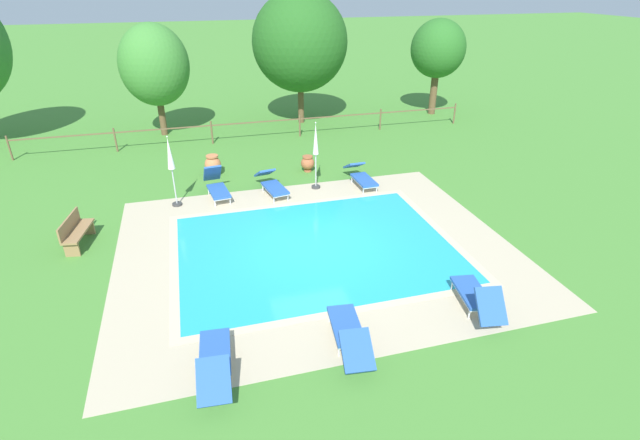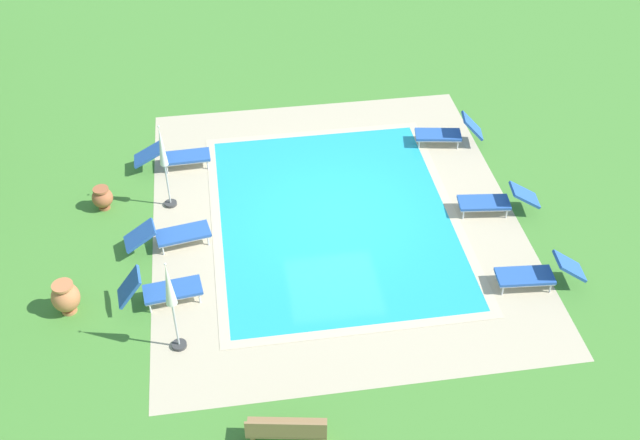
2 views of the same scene
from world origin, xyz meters
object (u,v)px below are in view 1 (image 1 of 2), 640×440
(terracotta_urn_near_fence, at_px, (213,165))
(terracotta_urn_by_tree, at_px, (308,163))
(sun_lounger_north_mid, at_px, (477,296))
(tree_centre, at_px, (300,42))
(sun_lounger_north_far, at_px, (361,176))
(sun_lounger_south_mid, at_px, (349,332))
(tree_west_mid, at_px, (154,65))
(wooden_bench_lawn_side, at_px, (75,231))
(tree_far_west, at_px, (438,49))
(sun_lounger_north_near_steps, at_px, (272,184))
(sun_lounger_north_end, at_px, (217,186))
(patio_umbrella_closed_row_west, at_px, (316,147))
(sun_lounger_south_end, at_px, (215,360))
(patio_umbrella_closed_row_mid_west, at_px, (171,161))

(terracotta_urn_near_fence, height_order, terracotta_urn_by_tree, terracotta_urn_near_fence)
(sun_lounger_north_mid, height_order, tree_centre, tree_centre)
(sun_lounger_north_far, height_order, sun_lounger_south_mid, sun_lounger_south_mid)
(terracotta_urn_by_tree, relative_size, tree_west_mid, 0.12)
(wooden_bench_lawn_side, relative_size, tree_west_mid, 0.30)
(sun_lounger_north_far, distance_m, tree_far_west, 11.75)
(wooden_bench_lawn_side, height_order, terracotta_urn_by_tree, wooden_bench_lawn_side)
(sun_lounger_north_near_steps, relative_size, wooden_bench_lawn_side, 1.36)
(sun_lounger_south_mid, xyz_separation_m, tree_centre, (3.10, 16.95, 3.64))
(sun_lounger_north_end, xyz_separation_m, tree_far_west, (12.56, 8.26, 3.05))
(sun_lounger_north_near_steps, distance_m, terracotta_urn_near_fence, 2.95)
(sun_lounger_south_mid, distance_m, terracotta_urn_by_tree, 10.08)
(terracotta_urn_near_fence, bearing_deg, patio_umbrella_closed_row_west, -32.73)
(sun_lounger_north_end, bearing_deg, terracotta_urn_near_fence, 89.26)
(sun_lounger_north_mid, bearing_deg, patio_umbrella_closed_row_west, 101.91)
(terracotta_urn_by_tree, height_order, tree_centre, tree_centre)
(sun_lounger_north_near_steps, relative_size, patio_umbrella_closed_row_west, 0.86)
(sun_lounger_north_end, distance_m, sun_lounger_south_end, 8.56)
(sun_lounger_north_end, distance_m, patio_umbrella_closed_row_mid_west, 1.86)
(tree_west_mid, bearing_deg, tree_far_west, 0.32)
(terracotta_urn_by_tree, relative_size, tree_far_west, 0.13)
(sun_lounger_north_near_steps, relative_size, tree_west_mid, 0.41)
(sun_lounger_north_near_steps, bearing_deg, terracotta_urn_near_fence, 129.41)
(sun_lounger_north_near_steps, height_order, tree_west_mid, tree_west_mid)
(sun_lounger_south_mid, xyz_separation_m, patio_umbrella_closed_row_mid_west, (-3.36, 8.08, 1.22))
(sun_lounger_north_near_steps, relative_size, sun_lounger_south_end, 1.03)
(sun_lounger_north_far, xyz_separation_m, wooden_bench_lawn_side, (-9.34, -1.99, 0.11))
(patio_umbrella_closed_row_west, height_order, tree_centre, tree_centre)
(sun_lounger_north_far, xyz_separation_m, tree_far_west, (7.36, 8.62, 3.09))
(tree_far_west, bearing_deg, patio_umbrella_closed_row_mid_west, -148.26)
(wooden_bench_lawn_side, bearing_deg, tree_west_mid, 77.79)
(sun_lounger_north_near_steps, bearing_deg, tree_centre, 69.96)
(sun_lounger_north_end, bearing_deg, patio_umbrella_closed_row_mid_west, -165.21)
(tree_centre, bearing_deg, sun_lounger_south_end, -108.91)
(tree_far_west, bearing_deg, wooden_bench_lawn_side, -147.58)
(sun_lounger_north_near_steps, height_order, tree_centre, tree_centre)
(patio_umbrella_closed_row_west, xyz_separation_m, wooden_bench_lawn_side, (-7.66, -2.15, -1.08))
(sun_lounger_north_far, height_order, terracotta_urn_near_fence, terracotta_urn_near_fence)
(tree_far_west, bearing_deg, patio_umbrella_closed_row_west, -136.91)
(sun_lounger_north_mid, relative_size, sun_lounger_south_end, 0.97)
(sun_lounger_north_end, bearing_deg, wooden_bench_lawn_side, -150.45)
(sun_lounger_south_end, height_order, terracotta_urn_by_tree, sun_lounger_south_end)
(sun_lounger_north_mid, xyz_separation_m, terracotta_urn_by_tree, (-1.54, 9.60, -0.04))
(sun_lounger_north_near_steps, xyz_separation_m, wooden_bench_lawn_side, (-6.04, -2.12, 0.11))
(sun_lounger_south_end, distance_m, patio_umbrella_closed_row_west, 9.43)
(patio_umbrella_closed_row_west, height_order, wooden_bench_lawn_side, patio_umbrella_closed_row_west)
(patio_umbrella_closed_row_west, bearing_deg, sun_lounger_north_end, 176.78)
(terracotta_urn_near_fence, bearing_deg, sun_lounger_south_mid, -79.44)
(sun_lounger_north_near_steps, relative_size, tree_far_west, 0.43)
(sun_lounger_north_end, height_order, sun_lounger_south_mid, sun_lounger_north_end)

